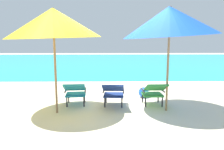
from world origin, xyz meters
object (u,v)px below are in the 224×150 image
object	(u,v)px
lounge_chair_left	(75,91)
lounge_chair_right	(154,91)
beach_ball	(144,92)
beach_umbrella_left	(53,23)
beach_umbrella_right	(170,21)
lounge_chair_center	(113,92)

from	to	relation	value
lounge_chair_left	lounge_chair_right	size ratio (longest dim) A/B	1.03
lounge_chair_left	beach_ball	xyz separation A→B (m)	(1.93, 0.87, -0.25)
beach_umbrella_left	beach_ball	distance (m)	3.30
beach_umbrella_right	lounge_chair_center	bearing A→B (deg)	166.97
lounge_chair_left	beach_umbrella_right	world-z (taller)	beach_umbrella_right
lounge_chair_left	beach_umbrella_right	distance (m)	2.90
lounge_chair_left	lounge_chair_center	size ratio (longest dim) A/B	1.00
lounge_chair_left	beach_umbrella_left	xyz separation A→B (m)	(-0.37, -0.49, 1.69)
beach_umbrella_right	beach_ball	xyz separation A→B (m)	(-0.36, 1.25, -1.99)
beach_umbrella_left	beach_umbrella_right	distance (m)	2.66
lounge_chair_center	beach_umbrella_left	world-z (taller)	beach_umbrella_left
lounge_chair_center	beach_umbrella_right	bearing A→B (deg)	-13.03
beach_umbrella_left	lounge_chair_left	bearing A→B (deg)	53.28
lounge_chair_left	beach_umbrella_right	size ratio (longest dim) A/B	0.32
lounge_chair_right	beach_ball	bearing A→B (deg)	97.29
beach_umbrella_left	beach_umbrella_right	xyz separation A→B (m)	(2.65, 0.12, 0.05)
lounge_chair_left	lounge_chair_center	distance (m)	0.99
lounge_chair_left	beach_umbrella_left	size ratio (longest dim) A/B	0.32
lounge_chair_left	beach_ball	bearing A→B (deg)	24.31
lounge_chair_center	beach_ball	world-z (taller)	lounge_chair_center
lounge_chair_right	beach_ball	xyz separation A→B (m)	(-0.12, 0.91, -0.25)
lounge_chair_left	lounge_chair_right	world-z (taller)	same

